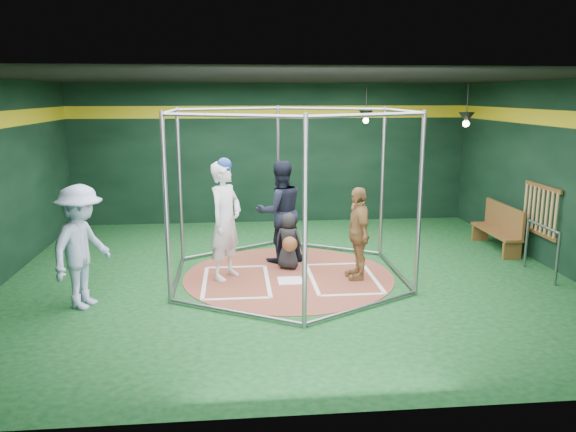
{
  "coord_description": "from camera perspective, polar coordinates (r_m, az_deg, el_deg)",
  "views": [
    {
      "loc": [
        -0.94,
        -9.68,
        3.25
      ],
      "look_at": [
        0.0,
        0.1,
        1.1
      ],
      "focal_mm": 35.0,
      "sensor_mm": 36.0,
      "label": 1
    }
  ],
  "objects": [
    {
      "name": "dugout_bench",
      "position": [
        12.68,
        20.7,
        -1.02
      ],
      "size": [
        0.39,
        1.66,
        0.97
      ],
      "color": "brown",
      "rests_on": "ground"
    },
    {
      "name": "batter_figure",
      "position": [
        9.92,
        -6.37,
        -0.38
      ],
      "size": [
        0.84,
        0.91,
        2.16
      ],
      "color": "silver",
      "rests_on": "clay_disc"
    },
    {
      "name": "batter_box_right",
      "position": [
        10.14,
        5.57,
        -6.3
      ],
      "size": [
        1.17,
        1.77,
        0.01
      ],
      "color": "white",
      "rests_on": "clay_disc"
    },
    {
      "name": "room_shell",
      "position": [
        9.84,
        0.05,
        3.61
      ],
      "size": [
        10.1,
        9.1,
        3.53
      ],
      "color": "#0D3915",
      "rests_on": "ground"
    },
    {
      "name": "home_plate",
      "position": [
        9.96,
        0.22,
        -6.58
      ],
      "size": [
        0.43,
        0.43,
        0.01
      ],
      "primitive_type": "cube",
      "color": "white",
      "rests_on": "clay_disc"
    },
    {
      "name": "visitor_leopard",
      "position": [
        9.99,
        7.12,
        -1.73
      ],
      "size": [
        0.45,
        0.98,
        1.65
      ],
      "primitive_type": "imported",
      "rotation": [
        0.0,
        0.0,
        -1.52
      ],
      "color": "tan",
      "rests_on": "clay_disc"
    },
    {
      "name": "pendant_lamp_far",
      "position": [
        12.69,
        17.67,
        9.48
      ],
      "size": [
        0.34,
        0.34,
        0.9
      ],
      "color": "black",
      "rests_on": "room_shell"
    },
    {
      "name": "umpire",
      "position": [
        10.9,
        -0.82,
        0.45
      ],
      "size": [
        1.12,
        0.97,
        1.98
      ],
      "primitive_type": "imported",
      "rotation": [
        0.0,
        0.0,
        3.4
      ],
      "color": "black",
      "rests_on": "clay_disc"
    },
    {
      "name": "bystander_blue",
      "position": [
        9.13,
        -20.25,
        -2.96
      ],
      "size": [
        1.13,
        1.42,
        1.92
      ],
      "primitive_type": "imported",
      "rotation": [
        0.0,
        0.0,
        1.19
      ],
      "color": "#A8BADE",
      "rests_on": "ground"
    },
    {
      "name": "steel_railing",
      "position": [
        11.09,
        24.4,
        -2.44
      ],
      "size": [
        0.05,
        1.1,
        0.95
      ],
      "color": "slate",
      "rests_on": "ground"
    },
    {
      "name": "clay_disc",
      "position": [
        10.25,
        0.05,
        -6.11
      ],
      "size": [
        3.8,
        3.8,
        0.01
      ],
      "primitive_type": "cylinder",
      "color": "brown",
      "rests_on": "ground"
    },
    {
      "name": "batter_box_left",
      "position": [
        9.96,
        -5.29,
        -6.64
      ],
      "size": [
        1.17,
        1.77,
        0.01
      ],
      "color": "white",
      "rests_on": "clay_disc"
    },
    {
      "name": "batting_cage",
      "position": [
        9.88,
        0.06,
        2.14
      ],
      "size": [
        4.05,
        4.67,
        3.0
      ],
      "color": "gray",
      "rests_on": "ground"
    },
    {
      "name": "pendant_lamp_near",
      "position": [
        13.65,
        7.92,
        10.09
      ],
      "size": [
        0.34,
        0.34,
        0.9
      ],
      "color": "black",
      "rests_on": "room_shell"
    },
    {
      "name": "catcher_figure",
      "position": [
        10.5,
        0.06,
        -2.57
      ],
      "size": [
        0.62,
        0.65,
        1.07
      ],
      "color": "black",
      "rests_on": "clay_disc"
    },
    {
      "name": "bat_rack",
      "position": [
        11.87,
        24.26,
        0.56
      ],
      "size": [
        0.07,
        1.25,
        0.98
      ],
      "color": "brown",
      "rests_on": "room_shell"
    }
  ]
}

